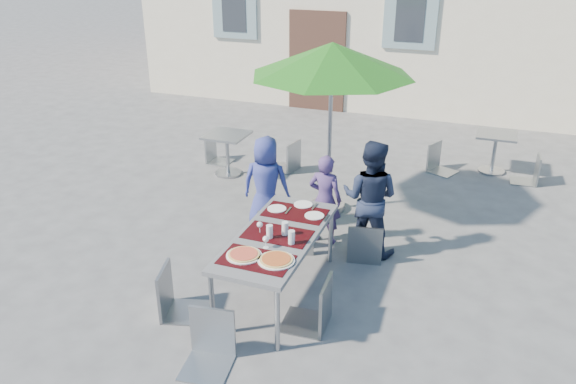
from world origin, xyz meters
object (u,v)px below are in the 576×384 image
at_px(chair_3, 172,264).
at_px(bg_chair_r_0, 289,138).
at_px(child_0, 266,184).
at_px(chair_2, 366,220).
at_px(pizza_near_left, 244,255).
at_px(chair_4, 316,275).
at_px(bg_chair_r_1, 534,152).
at_px(child_2, 370,198).
at_px(pizza_near_right, 276,260).
at_px(cafe_table_0, 227,148).
at_px(bg_chair_l_0, 215,134).
at_px(patio_umbrella, 332,61).
at_px(child_1, 325,199).
at_px(dining_table, 277,239).
at_px(chair_5, 207,310).
at_px(cafe_table_1, 495,147).
at_px(chair_0, 276,205).
at_px(bg_chair_l_1, 441,141).
at_px(chair_1, 297,214).

xyz_separation_m(chair_3, bg_chair_r_0, (-0.32, 4.20, -0.03)).
relative_size(child_0, chair_2, 1.39).
distance_m(pizza_near_left, chair_4, 0.74).
bearing_deg(bg_chair_r_1, child_2, -122.38).
distance_m(pizza_near_right, cafe_table_0, 4.16).
bearing_deg(bg_chair_l_0, pizza_near_left, -58.76).
height_order(pizza_near_left, patio_umbrella, patio_umbrella).
bearing_deg(chair_2, child_1, 155.34).
relative_size(dining_table, child_2, 1.27).
distance_m(child_2, chair_5, 2.68).
bearing_deg(bg_chair_r_0, pizza_near_left, -75.43).
xyz_separation_m(chair_3, chair_4, (1.43, 0.30, 0.00)).
bearing_deg(cafe_table_1, child_1, -120.51).
distance_m(chair_4, bg_chair_r_0, 4.27).
height_order(chair_0, bg_chair_r_0, bg_chair_r_0).
height_order(chair_3, chair_4, chair_4).
bearing_deg(chair_3, chair_4, 11.97).
relative_size(child_0, bg_chair_l_1, 1.42).
relative_size(chair_1, patio_umbrella, 0.38).
bearing_deg(patio_umbrella, chair_4, -75.64).
height_order(pizza_near_right, chair_5, chair_5).
relative_size(child_1, patio_umbrella, 0.50).
bearing_deg(chair_4, pizza_near_left, -168.06).
bearing_deg(chair_2, patio_umbrella, 124.72).
bearing_deg(cafe_table_0, chair_5, -65.84).
relative_size(chair_4, cafe_table_0, 1.45).
bearing_deg(patio_umbrella, bg_chair_l_1, 57.65).
height_order(chair_0, chair_5, chair_5).
relative_size(child_2, chair_0, 1.54).
xyz_separation_m(cafe_table_0, bg_chair_r_0, (0.88, 0.54, 0.10)).
bearing_deg(bg_chair_l_1, chair_4, -97.68).
distance_m(chair_4, bg_chair_l_0, 4.90).
xyz_separation_m(pizza_near_right, bg_chair_l_0, (-2.73, 3.93, -0.26)).
relative_size(child_1, chair_0, 1.26).
xyz_separation_m(child_1, chair_3, (-0.99, -2.03, 0.00)).
bearing_deg(bg_chair_l_0, patio_umbrella, -25.33).
relative_size(chair_5, bg_chair_l_0, 1.13).
bearing_deg(chair_0, cafe_table_1, 55.27).
bearing_deg(bg_chair_l_1, cafe_table_1, 17.35).
relative_size(chair_2, bg_chair_r_0, 0.97).
bearing_deg(cafe_table_0, chair_4, -51.89).
distance_m(pizza_near_right, chair_0, 1.68).
distance_m(dining_table, child_0, 1.59).
bearing_deg(chair_5, chair_0, 96.18).
bearing_deg(chair_3, bg_chair_r_0, 94.35).
distance_m(child_2, chair_3, 2.53).
bearing_deg(pizza_near_right, chair_1, 102.08).
distance_m(chair_2, patio_umbrella, 2.17).
distance_m(dining_table, chair_4, 0.69).
relative_size(child_0, chair_4, 1.28).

